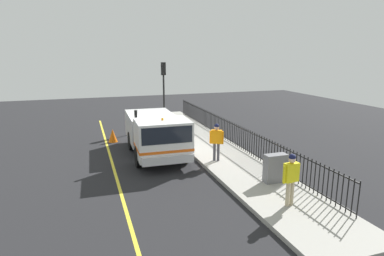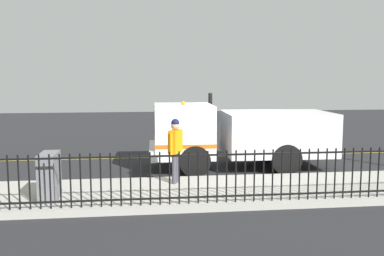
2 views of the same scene
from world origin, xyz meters
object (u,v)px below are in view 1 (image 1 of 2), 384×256
(worker_standing, at_px, (217,138))
(traffic_light_near, at_px, (164,81))
(utility_cabinet, at_px, (275,168))
(pedestrian_distant, at_px, (291,174))
(traffic_cone, at_px, (113,136))
(work_truck, at_px, (156,132))

(worker_standing, xyz_separation_m, traffic_light_near, (-0.39, 8.46, 1.93))
(traffic_light_near, distance_m, utility_cabinet, 11.88)
(pedestrian_distant, relative_size, traffic_cone, 2.35)
(worker_standing, relative_size, traffic_cone, 2.35)
(work_truck, distance_m, traffic_light_near, 6.98)
(utility_cabinet, bearing_deg, work_truck, 124.65)
(worker_standing, bearing_deg, utility_cabinet, 139.68)
(pedestrian_distant, relative_size, traffic_light_near, 0.41)
(traffic_light_near, xyz_separation_m, traffic_cone, (-3.78, -3.00, -2.79))
(work_truck, xyz_separation_m, traffic_cone, (-1.82, 3.41, -0.86))
(worker_standing, distance_m, traffic_cone, 6.92)
(traffic_cone, bearing_deg, pedestrian_distant, -65.76)
(utility_cabinet, bearing_deg, worker_standing, 110.90)
(work_truck, xyz_separation_m, utility_cabinet, (3.52, -5.10, -0.52))
(work_truck, relative_size, traffic_cone, 8.10)
(worker_standing, bearing_deg, traffic_cone, -23.80)
(worker_standing, distance_m, traffic_light_near, 8.68)
(pedestrian_distant, height_order, traffic_light_near, traffic_light_near)
(work_truck, xyz_separation_m, pedestrian_distant, (2.87, -6.99, -0.00))
(traffic_cone, bearing_deg, work_truck, -61.96)
(work_truck, distance_m, pedestrian_distant, 7.56)
(worker_standing, height_order, utility_cabinet, worker_standing)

